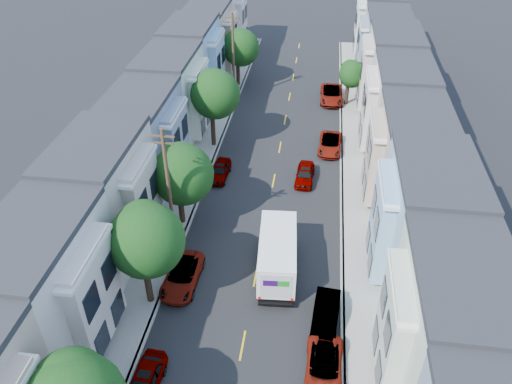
{
  "coord_description": "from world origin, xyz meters",
  "views": [
    {
      "loc": [
        3.38,
        -24.98,
        25.18
      ],
      "look_at": [
        -0.93,
        7.01,
        2.2
      ],
      "focal_mm": 35.0,
      "sensor_mm": 36.0,
      "label": 1
    }
  ],
  "objects_px": {
    "parked_left_d": "(220,171)",
    "parked_right_d": "(331,95)",
    "utility_pole_near": "(169,193)",
    "lead_sedan": "(305,174)",
    "tree_d": "(214,95)",
    "parked_right_a": "(324,368)",
    "parked_left_c": "(182,276)",
    "parked_left_b": "(145,382)",
    "tree_c": "(182,175)",
    "parked_right_b": "(325,317)",
    "tree_b": "(145,241)",
    "parked_right_c": "(330,144)",
    "tree_far_r": "(352,75)",
    "utility_pole_far": "(233,58)",
    "fedex_truck": "(277,254)",
    "tree_e": "(240,48)"
  },
  "relations": [
    {
      "from": "tree_far_r",
      "to": "lead_sedan",
      "type": "height_order",
      "value": "tree_far_r"
    },
    {
      "from": "parked_left_b",
      "to": "tree_far_r",
      "type": "bearing_deg",
      "value": 76.07
    },
    {
      "from": "tree_c",
      "to": "utility_pole_far",
      "type": "distance_m",
      "value": 22.89
    },
    {
      "from": "parked_left_b",
      "to": "parked_right_a",
      "type": "distance_m",
      "value": 10.05
    },
    {
      "from": "tree_far_r",
      "to": "parked_right_d",
      "type": "height_order",
      "value": "tree_far_r"
    },
    {
      "from": "utility_pole_near",
      "to": "lead_sedan",
      "type": "xyz_separation_m",
      "value": [
        9.04,
        10.4,
        -4.48
      ]
    },
    {
      "from": "tree_b",
      "to": "parked_left_b",
      "type": "distance_m",
      "value": 8.01
    },
    {
      "from": "tree_b",
      "to": "utility_pole_near",
      "type": "height_order",
      "value": "utility_pole_near"
    },
    {
      "from": "tree_b",
      "to": "parked_right_d",
      "type": "height_order",
      "value": "tree_b"
    },
    {
      "from": "tree_c",
      "to": "tree_far_r",
      "type": "relative_size",
      "value": 1.35
    },
    {
      "from": "utility_pole_near",
      "to": "parked_right_a",
      "type": "xyz_separation_m",
      "value": [
        11.2,
        -9.39,
        -4.51
      ]
    },
    {
      "from": "parked_right_d",
      "to": "parked_left_c",
      "type": "bearing_deg",
      "value": -108.84
    },
    {
      "from": "parked_left_b",
      "to": "tree_e",
      "type": "bearing_deg",
      "value": 95.04
    },
    {
      "from": "tree_d",
      "to": "parked_right_a",
      "type": "height_order",
      "value": "tree_d"
    },
    {
      "from": "utility_pole_far",
      "to": "tree_b",
      "type": "bearing_deg",
      "value": -90.0
    },
    {
      "from": "parked_left_d",
      "to": "parked_right_d",
      "type": "height_order",
      "value": "parked_right_d"
    },
    {
      "from": "parked_left_c",
      "to": "parked_right_b",
      "type": "bearing_deg",
      "value": -12.2
    },
    {
      "from": "tree_d",
      "to": "parked_right_a",
      "type": "relative_size",
      "value": 1.72
    },
    {
      "from": "parked_left_b",
      "to": "parked_left_d",
      "type": "distance_m",
      "value": 21.64
    },
    {
      "from": "parked_left_d",
      "to": "parked_right_c",
      "type": "distance_m",
      "value": 11.57
    },
    {
      "from": "parked_left_b",
      "to": "parked_right_a",
      "type": "bearing_deg",
      "value": 16.03
    },
    {
      "from": "tree_e",
      "to": "parked_right_b",
      "type": "height_order",
      "value": "tree_e"
    },
    {
      "from": "utility_pole_far",
      "to": "parked_left_c",
      "type": "height_order",
      "value": "utility_pole_far"
    },
    {
      "from": "parked_right_b",
      "to": "parked_left_d",
      "type": "bearing_deg",
      "value": 126.51
    },
    {
      "from": "tree_d",
      "to": "lead_sedan",
      "type": "relative_size",
      "value": 1.91
    },
    {
      "from": "tree_b",
      "to": "tree_c",
      "type": "relative_size",
      "value": 1.11
    },
    {
      "from": "parked_right_a",
      "to": "parked_right_c",
      "type": "distance_m",
      "value": 25.54
    },
    {
      "from": "utility_pole_far",
      "to": "parked_left_d",
      "type": "height_order",
      "value": "utility_pole_far"
    },
    {
      "from": "lead_sedan",
      "to": "parked_left_c",
      "type": "bearing_deg",
      "value": -116.37
    },
    {
      "from": "utility_pole_far",
      "to": "fedex_truck",
      "type": "xyz_separation_m",
      "value": [
        7.74,
        -27.52,
        -3.38
      ]
    },
    {
      "from": "fedex_truck",
      "to": "lead_sedan",
      "type": "bearing_deg",
      "value": 79.87
    },
    {
      "from": "parked_right_b",
      "to": "parked_left_b",
      "type": "bearing_deg",
      "value": -144.29
    },
    {
      "from": "tree_b",
      "to": "tree_e",
      "type": "bearing_deg",
      "value": 90.0
    },
    {
      "from": "tree_d",
      "to": "parked_left_b",
      "type": "bearing_deg",
      "value": -87.04
    },
    {
      "from": "utility_pole_near",
      "to": "parked_right_c",
      "type": "distance_m",
      "value": 20.16
    },
    {
      "from": "utility_pole_near",
      "to": "parked_left_c",
      "type": "relative_size",
      "value": 2.06
    },
    {
      "from": "parked_left_c",
      "to": "parked_left_d",
      "type": "relative_size",
      "value": 1.19
    },
    {
      "from": "parked_left_b",
      "to": "parked_right_a",
      "type": "xyz_separation_m",
      "value": [
        9.8,
        2.24,
        -0.04
      ]
    },
    {
      "from": "tree_far_r",
      "to": "utility_pole_near",
      "type": "bearing_deg",
      "value": -116.24
    },
    {
      "from": "tree_c",
      "to": "utility_pole_near",
      "type": "height_order",
      "value": "utility_pole_near"
    },
    {
      "from": "tree_d",
      "to": "parked_left_b",
      "type": "xyz_separation_m",
      "value": [
        1.4,
        -27.12,
        -4.85
      ]
    },
    {
      "from": "parked_left_d",
      "to": "tree_d",
      "type": "bearing_deg",
      "value": 106.73
    },
    {
      "from": "utility_pole_near",
      "to": "parked_right_b",
      "type": "bearing_deg",
      "value": -27.04
    },
    {
      "from": "parked_right_c",
      "to": "parked_left_b",
      "type": "bearing_deg",
      "value": -106.96
    },
    {
      "from": "utility_pole_far",
      "to": "parked_right_a",
      "type": "xyz_separation_m",
      "value": [
        11.2,
        -35.39,
        -4.51
      ]
    },
    {
      "from": "utility_pole_far",
      "to": "lead_sedan",
      "type": "bearing_deg",
      "value": -59.9
    },
    {
      "from": "tree_b",
      "to": "tree_far_r",
      "type": "height_order",
      "value": "tree_b"
    },
    {
      "from": "fedex_truck",
      "to": "parked_right_d",
      "type": "xyz_separation_m",
      "value": [
        3.46,
        29.07,
        -1.01
      ]
    },
    {
      "from": "utility_pole_near",
      "to": "parked_right_d",
      "type": "relative_size",
      "value": 1.83
    },
    {
      "from": "lead_sedan",
      "to": "tree_d",
      "type": "bearing_deg",
      "value": 153.25
    }
  ]
}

